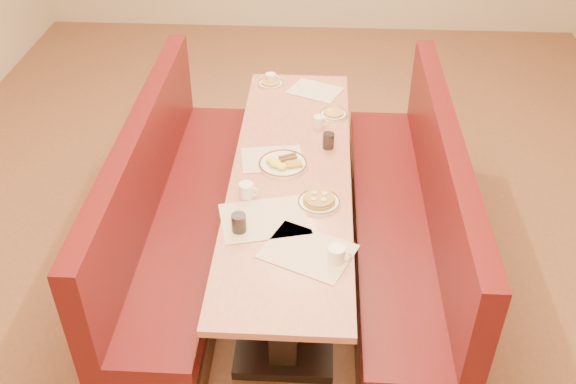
# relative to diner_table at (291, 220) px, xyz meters

# --- Properties ---
(ground) EXTENTS (8.00, 8.00, 0.00)m
(ground) POSITION_rel_diner_table_xyz_m (0.00, 0.00, -0.37)
(ground) COLOR #9E6647
(ground) RESTS_ON ground
(diner_table) EXTENTS (0.70, 2.50, 0.75)m
(diner_table) POSITION_rel_diner_table_xyz_m (0.00, 0.00, 0.00)
(diner_table) COLOR black
(diner_table) RESTS_ON ground
(booth_left) EXTENTS (0.55, 2.50, 1.05)m
(booth_left) POSITION_rel_diner_table_xyz_m (-0.73, 0.00, -0.01)
(booth_left) COLOR #4C3326
(booth_left) RESTS_ON ground
(booth_right) EXTENTS (0.55, 2.50, 1.05)m
(booth_right) POSITION_rel_diner_table_xyz_m (0.73, 0.00, -0.01)
(booth_right) COLOR #4C3326
(booth_right) RESTS_ON ground
(placemat_near_left) EXTENTS (0.53, 0.44, 0.00)m
(placemat_near_left) POSITION_rel_diner_table_xyz_m (-0.12, -0.46, 0.38)
(placemat_near_left) COLOR beige
(placemat_near_left) RESTS_ON diner_table
(placemat_near_right) EXTENTS (0.53, 0.47, 0.00)m
(placemat_near_right) POSITION_rel_diner_table_xyz_m (0.12, -0.71, 0.38)
(placemat_near_right) COLOR beige
(placemat_near_right) RESTS_ON diner_table
(placemat_far_left) EXTENTS (0.41, 0.33, 0.00)m
(placemat_far_left) POSITION_rel_diner_table_xyz_m (-0.12, 0.11, 0.38)
(placemat_far_left) COLOR beige
(placemat_far_left) RESTS_ON diner_table
(placemat_far_right) EXTENTS (0.43, 0.38, 0.00)m
(placemat_far_right) POSITION_rel_diner_table_xyz_m (0.12, 1.01, 0.38)
(placemat_far_right) COLOR beige
(placemat_far_right) RESTS_ON diner_table
(pancake_plate) EXTENTS (0.24, 0.24, 0.05)m
(pancake_plate) POSITION_rel_diner_table_xyz_m (0.17, -0.31, 0.39)
(pancake_plate) COLOR white
(pancake_plate) RESTS_ON diner_table
(eggs_plate) EXTENTS (0.30, 0.30, 0.06)m
(eggs_plate) POSITION_rel_diner_table_xyz_m (-0.05, 0.05, 0.39)
(eggs_plate) COLOR white
(eggs_plate) RESTS_ON diner_table
(extra_plate_mid) EXTENTS (0.19, 0.19, 0.04)m
(extra_plate_mid) POSITION_rel_diner_table_xyz_m (0.25, 0.66, 0.39)
(extra_plate_mid) COLOR white
(extra_plate_mid) RESTS_ON diner_table
(extra_plate_far) EXTENTS (0.19, 0.19, 0.04)m
(extra_plate_far) POSITION_rel_diner_table_xyz_m (-0.21, 1.08, 0.39)
(extra_plate_far) COLOR white
(extra_plate_far) RESTS_ON diner_table
(coffee_mug_a) EXTENTS (0.12, 0.08, 0.09)m
(coffee_mug_a) POSITION_rel_diner_table_xyz_m (0.26, -0.77, 0.42)
(coffee_mug_a) COLOR white
(coffee_mug_a) RESTS_ON diner_table
(coffee_mug_b) EXTENTS (0.12, 0.08, 0.09)m
(coffee_mug_b) POSITION_rel_diner_table_xyz_m (-0.23, -0.27, 0.42)
(coffee_mug_b) COLOR white
(coffee_mug_b) RESTS_ON diner_table
(coffee_mug_c) EXTENTS (0.10, 0.07, 0.08)m
(coffee_mug_c) POSITION_rel_diner_table_xyz_m (0.15, 0.51, 0.42)
(coffee_mug_c) COLOR white
(coffee_mug_c) RESTS_ON diner_table
(coffee_mug_d) EXTENTS (0.11, 0.07, 0.08)m
(coffee_mug_d) POSITION_rel_diner_table_xyz_m (-0.20, 1.10, 0.42)
(coffee_mug_d) COLOR white
(coffee_mug_d) RESTS_ON diner_table
(soda_tumbler_near) EXTENTS (0.08, 0.08, 0.11)m
(soda_tumbler_near) POSITION_rel_diner_table_xyz_m (-0.24, -0.56, 0.43)
(soda_tumbler_near) COLOR black
(soda_tumbler_near) RESTS_ON diner_table
(soda_tumbler_mid) EXTENTS (0.07, 0.07, 0.10)m
(soda_tumbler_mid) POSITION_rel_diner_table_xyz_m (0.22, 0.27, 0.43)
(soda_tumbler_mid) COLOR black
(soda_tumbler_mid) RESTS_ON diner_table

